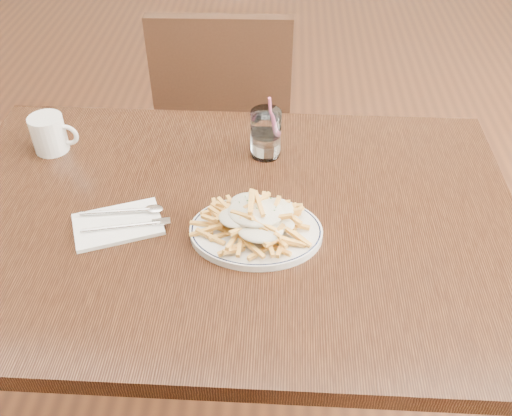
# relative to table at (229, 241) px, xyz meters

# --- Properties ---
(floor) EXTENTS (7.00, 7.00, 0.00)m
(floor) POSITION_rel_table_xyz_m (0.00, 0.00, -0.67)
(floor) COLOR black
(floor) RESTS_ON ground
(table) EXTENTS (1.20, 0.80, 0.75)m
(table) POSITION_rel_table_xyz_m (0.00, 0.00, 0.00)
(table) COLOR black
(table) RESTS_ON ground
(chair_far) EXTENTS (0.43, 0.43, 0.90)m
(chair_far) POSITION_rel_table_xyz_m (-0.08, 0.75, -0.16)
(chair_far) COLOR black
(chair_far) RESTS_ON ground
(fries_plate) EXTENTS (0.32, 0.29, 0.02)m
(fries_plate) POSITION_rel_table_xyz_m (0.06, -0.06, 0.09)
(fries_plate) COLOR white
(fries_plate) RESTS_ON table
(loaded_fries) EXTENTS (0.22, 0.18, 0.06)m
(loaded_fries) POSITION_rel_table_xyz_m (0.06, -0.06, 0.13)
(loaded_fries) COLOR gold
(loaded_fries) RESTS_ON fries_plate
(napkin) EXTENTS (0.20, 0.17, 0.01)m
(napkin) POSITION_rel_table_xyz_m (-0.22, -0.05, 0.08)
(napkin) COLOR white
(napkin) RESTS_ON table
(cutlery) EXTENTS (0.20, 0.10, 0.01)m
(cutlery) POSITION_rel_table_xyz_m (-0.22, -0.04, 0.09)
(cutlery) COLOR silver
(cutlery) RESTS_ON napkin
(water_glass) EXTENTS (0.07, 0.07, 0.15)m
(water_glass) POSITION_rel_table_xyz_m (0.07, 0.22, 0.13)
(water_glass) COLOR white
(water_glass) RESTS_ON table
(coffee_mug) EXTENTS (0.11, 0.08, 0.09)m
(coffee_mug) POSITION_rel_table_xyz_m (-0.43, 0.21, 0.12)
(coffee_mug) COLOR white
(coffee_mug) RESTS_ON table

